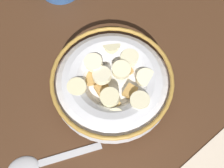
{
  "coord_description": "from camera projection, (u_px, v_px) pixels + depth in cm",
  "views": [
    {
      "loc": [
        -3.86,
        -14.86,
        37.86
      ],
      "look_at": [
        0.0,
        0.0,
        3.0
      ],
      "focal_mm": 41.82,
      "sensor_mm": 36.0,
      "label": 1
    }
  ],
  "objects": [
    {
      "name": "spoon",
      "position": [
        33.0,
        165.0,
        0.36
      ],
      "size": [
        13.56,
        3.51,
        0.8
      ],
      "color": "#B7B7BC",
      "rests_on": "ground_plane"
    },
    {
      "name": "ground_plane",
      "position": [
        112.0,
        94.0,
        0.42
      ],
      "size": [
        108.01,
        108.01,
        2.0
      ],
      "primitive_type": "cube",
      "color": "#472B19"
    },
    {
      "name": "cereal_bowl",
      "position": [
        112.0,
        84.0,
        0.38
      ],
      "size": [
        17.38,
        17.38,
        5.51
      ],
      "color": "silver",
      "rests_on": "ground_plane"
    }
  ]
}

